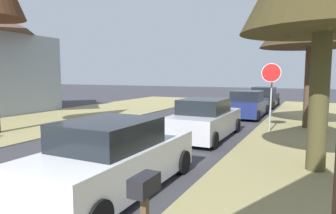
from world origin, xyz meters
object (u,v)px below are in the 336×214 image
Objects in this scene: curbside_mailbox at (145,197)px; parked_sedan_navy at (248,105)px; parked_sedan_black at (264,98)px; parked_sedan_white at (114,158)px; street_tree_right_mid_b at (313,13)px; parked_sedan_silver at (205,120)px; stop_sign_far at (271,82)px.

parked_sedan_navy is at bearing 96.66° from curbside_mailbox.
parked_sedan_black is at bearing 94.60° from curbside_mailbox.
parked_sedan_black is at bearing 89.07° from parked_sedan_white.
street_tree_right_mid_b is 6.26m from parked_sedan_navy.
parked_sedan_white is 3.47× the size of curbside_mailbox.
parked_sedan_white is 1.00× the size of parked_sedan_silver.
parked_sedan_black is 21.38m from curbside_mailbox.
stop_sign_far is 11.06m from parked_sedan_black.
parked_sedan_black is (0.04, 6.30, 0.00)m from parked_sedan_navy.
parked_sedan_black is at bearing 109.88° from street_tree_right_mid_b.
parked_sedan_white is at bearing -104.24° from stop_sign_far.
stop_sign_far is 0.67× the size of parked_sedan_black.
parked_sedan_silver is 3.47× the size of curbside_mailbox.
street_tree_right_mid_b is 1.54× the size of parked_sedan_white.
stop_sign_far is 5.10m from parked_sedan_navy.
parked_sedan_silver is (-0.04, 6.08, 0.00)m from parked_sedan_white.
parked_sedan_silver is (-2.17, -2.29, -1.46)m from stop_sign_far.
parked_sedan_silver is 1.00× the size of parked_sedan_black.
parked_sedan_black is at bearing 89.64° from parked_sedan_navy.
curbside_mailbox is (1.75, -15.02, 0.33)m from parked_sedan_navy.
parked_sedan_white is 1.00× the size of parked_sedan_navy.
parked_sedan_navy is 6.30m from parked_sedan_black.
parked_sedan_silver reaches higher than curbside_mailbox.
stop_sign_far reaches higher than parked_sedan_silver.
curbside_mailbox is (2.07, -8.21, 0.33)m from parked_sedan_silver.
parked_sedan_white and parked_sedan_navy have the same top height.
parked_sedan_navy is 15.12m from curbside_mailbox.
parked_sedan_navy is (0.27, 12.89, 0.00)m from parked_sedan_white.
stop_sign_far is 3.48m from parked_sedan_silver.
stop_sign_far is 10.56m from curbside_mailbox.
parked_sedan_silver is at bearing -133.39° from stop_sign_far.
street_tree_right_mid_b is 1.54× the size of parked_sedan_navy.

